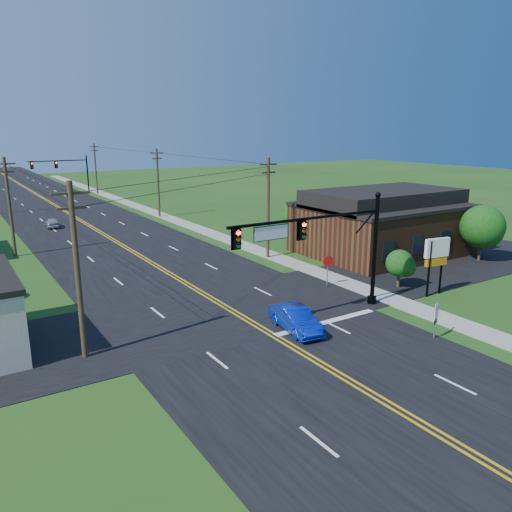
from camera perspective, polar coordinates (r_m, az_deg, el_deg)
ground at (r=23.55m, az=11.73°, el=-14.79°), size 260.00×260.00×0.00m
road_main at (r=67.11m, az=-19.39°, el=3.73°), size 16.00×220.00×0.04m
road_cross at (r=32.35m, az=-3.24°, el=-6.22°), size 70.00×10.00×0.04m
sidewalk at (r=61.10m, az=-7.54°, el=3.47°), size 2.00×160.00×0.08m
signal_mast_main at (r=30.21m, az=7.60°, el=1.56°), size 11.30×0.60×7.48m
signal_mast_far at (r=96.66m, az=-21.27°, el=9.26°), size 10.98×0.60×7.48m
brick_building at (r=48.40m, az=14.17°, el=3.12°), size 14.20×11.20×4.70m
utility_pole_left_a at (r=25.90m, az=-19.76°, el=-1.37°), size 1.80×0.28×9.00m
utility_pole_left_b at (r=50.21m, az=-26.34°, el=5.21°), size 1.80×0.28×9.00m
utility_pole_right_a at (r=44.46m, az=1.39°, el=5.70°), size 1.80×0.28×9.00m
utility_pole_right_b at (r=67.46m, az=-11.14°, el=8.35°), size 1.80×0.28×9.00m
utility_pole_right_c at (r=95.92m, az=-17.86°, el=9.61°), size 1.80×0.28×9.00m
tree_right_front at (r=47.91m, az=24.46°, el=3.07°), size 3.80×3.80×5.00m
tree_right_back at (r=51.57m, az=4.64°, el=4.45°), size 3.00×3.00×4.10m
shrub_corner at (r=37.87m, az=16.09°, el=-0.81°), size 2.00×2.00×2.86m
blue_car at (r=29.00m, az=4.55°, el=-7.30°), size 2.01×4.35×1.38m
distant_car at (r=64.10m, az=-22.28°, el=3.52°), size 1.62×3.50×1.16m
route_sign at (r=29.35m, az=19.88°, el=-6.37°), size 0.58×0.24×2.42m
stop_sign at (r=37.06m, az=8.22°, el=-0.93°), size 0.83×0.27×2.38m
pylon_sign at (r=36.65m, az=19.94°, el=0.22°), size 2.01×0.56×4.08m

